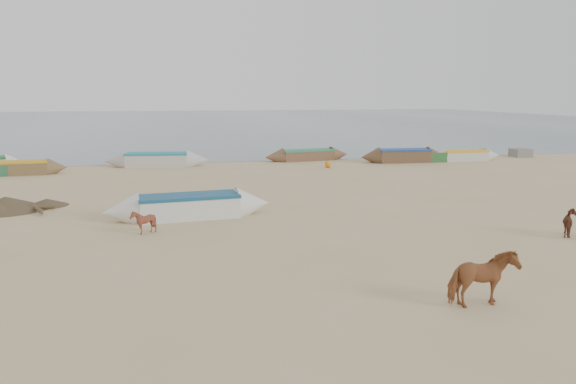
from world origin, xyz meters
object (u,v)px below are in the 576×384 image
at_px(cow_adult, 482,279).
at_px(calf_right, 572,223).
at_px(calf_front, 143,222).
at_px(near_canoe, 189,206).

height_order(cow_adult, calf_right, cow_adult).
bearing_deg(calf_front, calf_right, 87.26).
bearing_deg(calf_right, near_canoe, 75.55).
distance_m(cow_adult, calf_front, 11.26).
xyz_separation_m(calf_right, near_canoe, (-12.25, 5.59, 0.01)).
xyz_separation_m(cow_adult, near_canoe, (-5.90, 10.58, -0.20)).
bearing_deg(cow_adult, calf_front, 38.25).
distance_m(calf_front, near_canoe, 2.73).
bearing_deg(cow_adult, near_canoe, 25.51).
relative_size(cow_adult, calf_right, 1.73).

